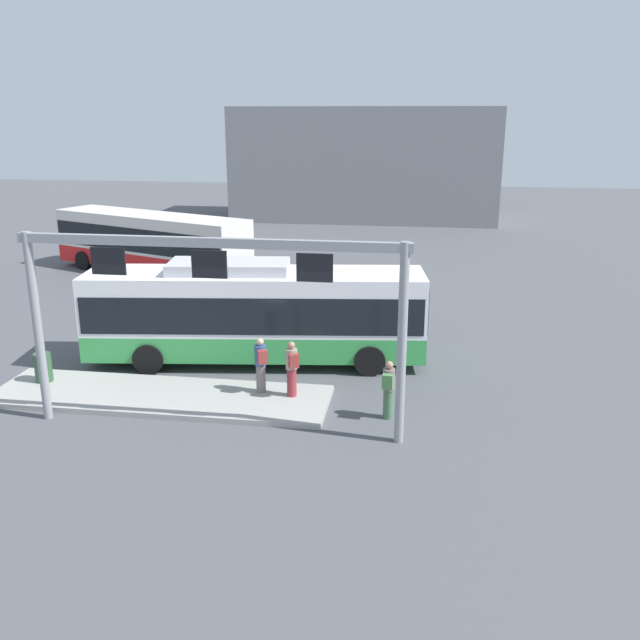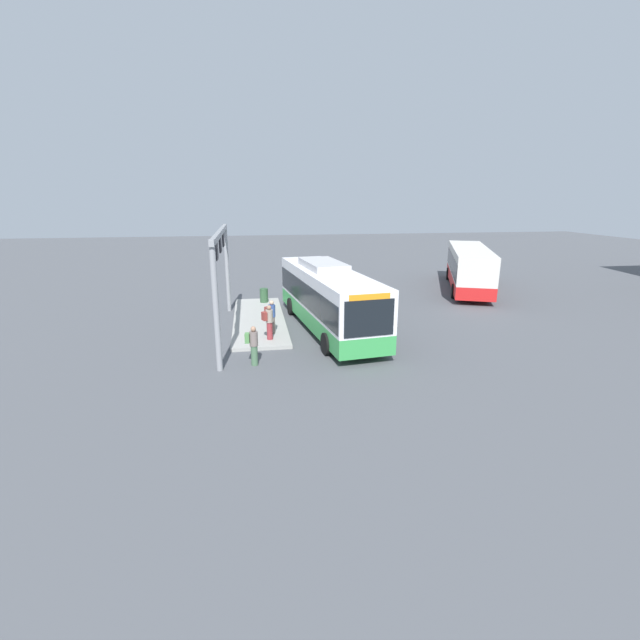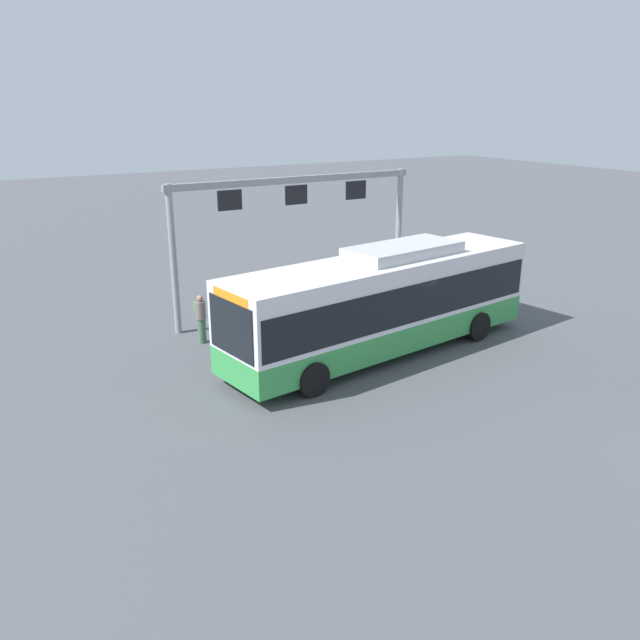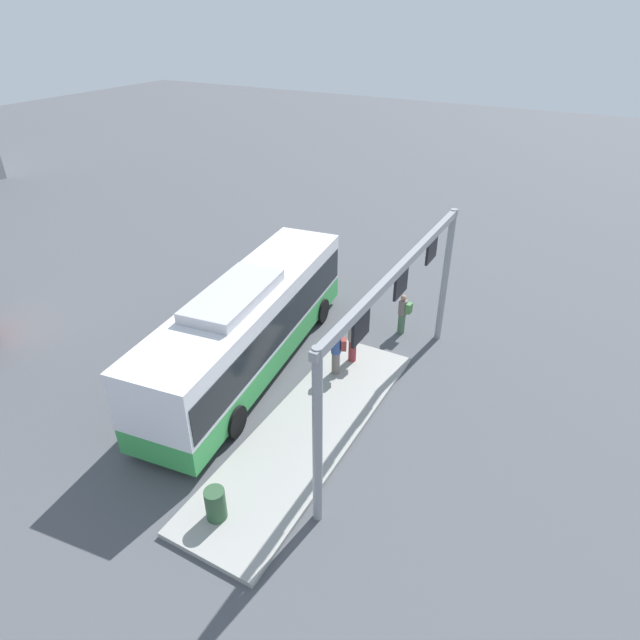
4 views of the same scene
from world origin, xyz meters
name	(u,v)px [view 2 (image 2 of 4)]	position (x,y,z in m)	size (l,w,h in m)	color
ground_plane	(327,329)	(0.00, 0.00, 0.00)	(120.00, 120.00, 0.00)	#4C4F54
platform_curb	(259,320)	(-2.07, -3.54, 0.08)	(10.00, 2.80, 0.16)	#9E9E99
bus_main	(328,295)	(-0.01, 0.00, 1.81)	(11.37, 3.90, 3.46)	green
bus_background_left	(469,266)	(-8.53, 12.23, 1.78)	(11.44, 6.58, 3.10)	red
person_boarding	(253,345)	(4.65, -3.91, 0.89)	(0.37, 0.55, 1.67)	#476B4C
person_waiting_near	(269,321)	(1.82, -3.14, 1.05)	(0.51, 0.60, 1.67)	maroon
person_waiting_mid	(271,316)	(0.86, -2.97, 1.05)	(0.52, 0.60, 1.67)	slate
platform_sign_gantry	(221,260)	(0.17, -5.27, 3.79)	(10.06, 0.24, 5.20)	gray
trash_bin	(264,295)	(-5.97, -3.11, 0.61)	(0.52, 0.52, 0.90)	#2D5133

